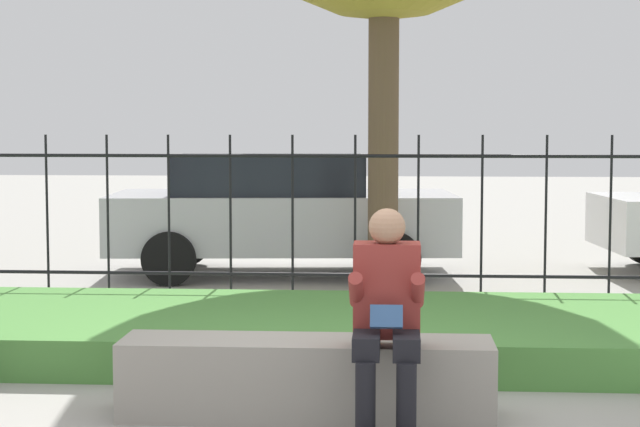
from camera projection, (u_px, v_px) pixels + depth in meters
ground_plane at (333, 417)px, 6.37m from camera, size 60.00×60.00×0.00m
stone_bench at (307, 383)px, 6.36m from camera, size 2.21×0.49×0.47m
person_seated_reader at (387, 311)px, 6.01m from camera, size 0.42×0.73×1.27m
grass_berm at (346, 333)px, 8.21m from camera, size 10.85×2.32×0.29m
iron_fence at (355, 219)px, 10.02m from camera, size 8.85×0.03×1.65m
car_parked_center at (280, 211)px, 12.41m from camera, size 4.06×2.14×1.39m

